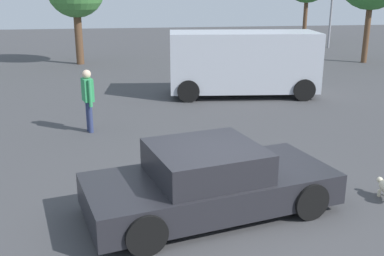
# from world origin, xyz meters

# --- Properties ---
(ground_plane) EXTENTS (80.00, 80.00, 0.00)m
(ground_plane) POSITION_xyz_m (0.00, 0.00, 0.00)
(ground_plane) COLOR #424244
(sedan_foreground) EXTENTS (4.54, 2.74, 1.19)m
(sedan_foreground) POSITION_xyz_m (-0.16, 0.26, 0.55)
(sedan_foreground) COLOR #232328
(sedan_foreground) RESTS_ON ground_plane
(van_white) EXTENTS (5.38, 2.69, 2.27)m
(van_white) POSITION_xyz_m (2.78, 8.96, 1.22)
(van_white) COLOR #B2B7C1
(van_white) RESTS_ON ground_plane
(pedestrian) EXTENTS (0.35, 0.55, 1.69)m
(pedestrian) POSITION_xyz_m (-2.44, 5.29, 1.01)
(pedestrian) COLOR navy
(pedestrian) RESTS_ON ground_plane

